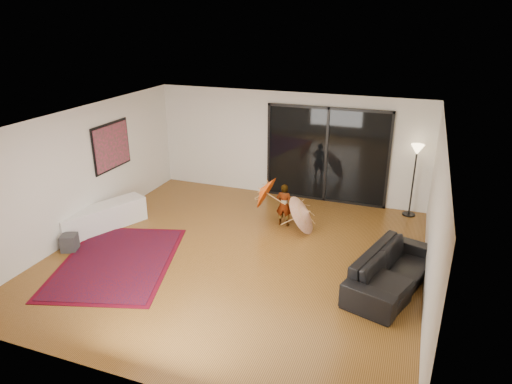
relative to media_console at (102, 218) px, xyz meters
The scene contains 17 objects.
floor 3.26m from the media_console, ahead, with size 7.00×7.00×0.00m, color #945F28.
ceiling 4.06m from the media_console, ahead, with size 7.00×7.00×0.00m, color white.
wall_back 4.82m from the media_console, 46.24° to the left, with size 7.00×7.00×0.00m, color silver.
wall_front 4.97m from the media_console, 47.97° to the right, with size 7.00×7.00×0.00m, color silver.
wall_left 1.11m from the media_console, 157.04° to the right, with size 7.00×7.00×0.00m, color silver.
wall_right 6.84m from the media_console, ahead, with size 7.00×7.00×0.00m, color silver.
sliding_door 5.50m from the media_console, 38.35° to the left, with size 3.06×0.07×2.40m.
painting 1.65m from the media_console, 103.45° to the left, with size 0.04×1.28×1.08m.
media_console is the anchor object (origin of this frame).
speaker 1.04m from the media_console, 90.00° to the right, with size 0.30×0.30×0.34m, color #424244.
persian_rug 1.64m from the media_console, 43.32° to the right, with size 2.82×3.37×0.02m.
sofa 6.20m from the media_console, ahead, with size 2.25×0.88×0.66m, color black.
ottoman 6.14m from the media_console, ahead, with size 0.73×0.73×0.42m, color black.
floor_lamp 7.17m from the media_console, 26.34° to the left, with size 0.30×0.30×1.73m.
child 4.04m from the media_console, 23.18° to the left, with size 0.36×0.24×0.98m, color #999999.
parasol_orange 3.54m from the media_console, 25.96° to the left, with size 0.50×0.78×0.84m.
parasol_white 4.55m from the media_console, 18.45° to the left, with size 0.65×0.89×0.96m.
Camera 1 is at (3.10, -7.31, 4.48)m, focal length 32.00 mm.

